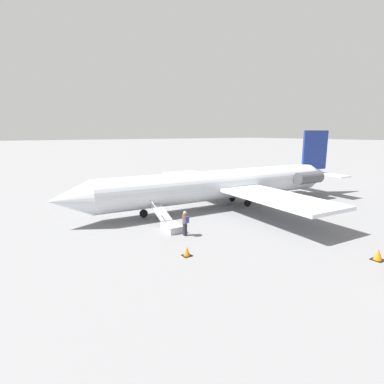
{
  "coord_description": "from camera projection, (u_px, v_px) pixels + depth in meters",
  "views": [
    {
      "loc": [
        17.78,
        21.85,
        6.99
      ],
      "look_at": [
        3.63,
        0.58,
        1.93
      ],
      "focal_mm": 28.0,
      "sensor_mm": 36.0,
      "label": 1
    }
  ],
  "objects": [
    {
      "name": "traffic_cone_near_stairs",
      "position": [
        187.0,
        251.0,
        17.26
      ],
      "size": [
        0.52,
        0.52,
        0.57
      ],
      "color": "black",
      "rests_on": "ground"
    },
    {
      "name": "traffic_cone_near_cart",
      "position": [
        378.0,
        255.0,
        16.68
      ],
      "size": [
        0.62,
        0.62,
        0.68
      ],
      "color": "black",
      "rests_on": "ground"
    },
    {
      "name": "ground_plane",
      "position": [
        220.0,
        207.0,
        28.87
      ],
      "size": [
        600.0,
        600.0,
        0.0
      ],
      "primitive_type": "plane",
      "color": "slate"
    },
    {
      "name": "airplane_main",
      "position": [
        229.0,
        184.0,
        28.91
      ],
      "size": [
        30.57,
        23.05,
        7.26
      ],
      "rotation": [
        0.0,
        0.0,
        -0.08
      ],
      "color": "silver",
      "rests_on": "ground"
    },
    {
      "name": "boarding_stairs",
      "position": [
        170.0,
        224.0,
        22.02
      ],
      "size": [
        1.31,
        4.09,
        1.77
      ],
      "rotation": [
        0.0,
        0.0,
        -1.65
      ],
      "color": "#B2B2B7",
      "rests_on": "ground"
    },
    {
      "name": "passenger",
      "position": [
        185.0,
        222.0,
        20.53
      ],
      "size": [
        0.36,
        0.55,
        1.74
      ],
      "rotation": [
        0.0,
        0.0,
        -1.65
      ],
      "color": "#23232D",
      "rests_on": "ground"
    }
  ]
}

